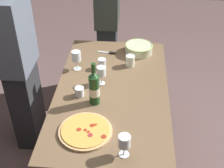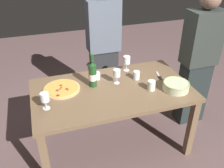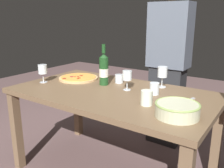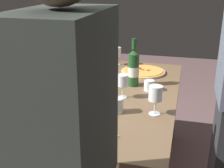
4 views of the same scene
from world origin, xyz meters
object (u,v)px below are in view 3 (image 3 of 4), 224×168
(person_host, at_px, (168,64))
(pizza, at_px, (78,78))
(cup_ceramic, at_px, (154,89))
(cup_spare, at_px, (147,98))
(pizza_knife, at_px, (186,101))
(wine_glass_by_bottle, at_px, (43,70))
(dining_table, at_px, (112,102))
(cup_amber, at_px, (119,79))
(wine_glass_near_pizza, at_px, (162,72))
(wine_glass_far_left, at_px, (127,76))
(serving_bowl, at_px, (177,109))
(wine_bottle, at_px, (104,69))

(person_host, bearing_deg, pizza, -33.70)
(cup_ceramic, height_order, cup_spare, cup_spare)
(pizza_knife, relative_size, person_host, 0.11)
(wine_glass_by_bottle, bearing_deg, dining_table, 10.97)
(cup_spare, bearing_deg, wine_glass_by_bottle, 179.80)
(cup_amber, bearing_deg, wine_glass_near_pizza, 12.64)
(cup_ceramic, height_order, pizza_knife, cup_ceramic)
(wine_glass_near_pizza, height_order, wine_glass_by_bottle, wine_glass_near_pizza)
(wine_glass_near_pizza, bearing_deg, person_host, 106.40)
(cup_ceramic, bearing_deg, pizza_knife, -8.20)
(cup_amber, height_order, cup_ceramic, cup_ceramic)
(cup_amber, bearing_deg, wine_glass_far_left, -41.12)
(serving_bowl, bearing_deg, cup_amber, 147.14)
(wine_glass_by_bottle, relative_size, cup_amber, 2.15)
(wine_glass_far_left, distance_m, person_host, 0.71)
(wine_glass_by_bottle, distance_m, cup_ceramic, 1.01)
(person_host, bearing_deg, cup_amber, -13.11)
(dining_table, bearing_deg, wine_glass_far_left, 48.69)
(serving_bowl, distance_m, wine_bottle, 0.84)
(dining_table, distance_m, wine_glass_near_pizza, 0.49)
(wine_bottle, relative_size, pizza_knife, 1.98)
(serving_bowl, bearing_deg, cup_spare, 162.62)
(wine_glass_near_pizza, distance_m, wine_glass_far_left, 0.31)
(cup_ceramic, distance_m, pizza_knife, 0.26)
(cup_amber, bearing_deg, wine_bottle, -119.70)
(serving_bowl, bearing_deg, person_host, 114.89)
(wine_bottle, height_order, person_host, person_host)
(pizza, xyz_separation_m, wine_glass_near_pizza, (0.77, 0.19, 0.12))
(wine_bottle, distance_m, pizza_knife, 0.75)
(wine_bottle, xyz_separation_m, wine_glass_by_bottle, (-0.50, -0.25, -0.02))
(dining_table, distance_m, person_host, 0.83)
(cup_amber, bearing_deg, person_host, 66.72)
(wine_glass_near_pizza, height_order, cup_spare, wine_glass_near_pizza)
(wine_bottle, bearing_deg, pizza, 175.75)
(cup_amber, relative_size, pizza_knife, 0.42)
(pizza, bearing_deg, wine_glass_far_left, -4.85)
(wine_glass_by_bottle, height_order, wine_glass_far_left, wine_glass_by_bottle)
(wine_bottle, distance_m, wine_glass_by_bottle, 0.55)
(wine_bottle, xyz_separation_m, cup_ceramic, (0.48, -0.00, -0.09))
(pizza, bearing_deg, cup_amber, 14.99)
(cup_spare, bearing_deg, dining_table, 160.42)
(cup_amber, height_order, pizza_knife, cup_amber)
(wine_glass_near_pizza, bearing_deg, wine_bottle, -154.56)
(wine_glass_by_bottle, distance_m, cup_amber, 0.69)
(cup_spare, relative_size, person_host, 0.06)
(serving_bowl, bearing_deg, wine_glass_far_left, 150.31)
(wine_bottle, relative_size, wine_glass_near_pizza, 2.00)
(pizza, bearing_deg, wine_glass_by_bottle, -123.14)
(wine_glass_near_pizza, distance_m, cup_ceramic, 0.23)
(dining_table, distance_m, pizza, 0.52)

